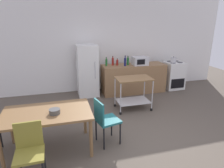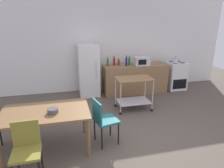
% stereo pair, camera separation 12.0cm
% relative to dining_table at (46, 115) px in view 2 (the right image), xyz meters
% --- Properties ---
extents(ground_plane, '(12.00, 12.00, 0.00)m').
position_rel_dining_table_xyz_m(ground_plane, '(1.63, -0.15, -0.67)').
color(ground_plane, brown).
extents(back_wall, '(8.40, 0.12, 2.90)m').
position_rel_dining_table_xyz_m(back_wall, '(1.63, 3.05, 0.78)').
color(back_wall, white).
rests_on(back_wall, ground_plane).
extents(kitchen_counter, '(2.00, 0.64, 0.90)m').
position_rel_dining_table_xyz_m(kitchen_counter, '(2.53, 2.45, -0.22)').
color(kitchen_counter, olive).
rests_on(kitchen_counter, ground_plane).
extents(dining_table, '(1.50, 0.90, 0.75)m').
position_rel_dining_table_xyz_m(dining_table, '(0.00, 0.00, 0.00)').
color(dining_table, brown).
rests_on(dining_table, ground_plane).
extents(chair_teal, '(0.48, 0.48, 0.89)m').
position_rel_dining_table_xyz_m(chair_teal, '(1.00, -0.07, -0.15)').
color(chair_teal, '#1E666B').
rests_on(chair_teal, ground_plane).
extents(chair_olive, '(0.41, 0.41, 0.89)m').
position_rel_dining_table_xyz_m(chair_olive, '(-0.23, -0.67, -0.15)').
color(chair_olive, olive).
rests_on(chair_olive, ground_plane).
extents(stove_oven, '(0.60, 0.61, 0.92)m').
position_rel_dining_table_xyz_m(stove_oven, '(3.98, 2.47, -0.22)').
color(stove_oven, white).
rests_on(stove_oven, ground_plane).
extents(refrigerator, '(0.60, 0.63, 1.55)m').
position_rel_dining_table_xyz_m(refrigerator, '(1.08, 2.55, 0.10)').
color(refrigerator, white).
rests_on(refrigerator, ground_plane).
extents(kitchen_cart, '(0.91, 0.57, 0.85)m').
position_rel_dining_table_xyz_m(kitchen_cart, '(2.06, 1.24, -0.10)').
color(kitchen_cart, brown).
rests_on(kitchen_cart, ground_plane).
extents(bottle_hot_sauce, '(0.06, 0.06, 0.27)m').
position_rel_dining_table_xyz_m(bottle_hot_sauce, '(1.66, 2.52, 0.34)').
color(bottle_hot_sauce, '#1E6628').
rests_on(bottle_hot_sauce, kitchen_counter).
extents(bottle_sesame_oil, '(0.07, 0.07, 0.29)m').
position_rel_dining_table_xyz_m(bottle_sesame_oil, '(1.87, 2.54, 0.35)').
color(bottle_sesame_oil, maroon).
rests_on(bottle_sesame_oil, kitchen_counter).
extents(bottle_sparkling_water, '(0.07, 0.07, 0.21)m').
position_rel_dining_table_xyz_m(bottle_sparkling_water, '(2.00, 2.51, 0.32)').
color(bottle_sparkling_water, maroon).
rests_on(bottle_sparkling_water, kitchen_counter).
extents(bottle_soda, '(0.07, 0.07, 0.32)m').
position_rel_dining_table_xyz_m(bottle_soda, '(2.20, 2.37, 0.36)').
color(bottle_soda, navy).
rests_on(bottle_soda, kitchen_counter).
extents(bottle_olive_oil, '(0.07, 0.07, 0.28)m').
position_rel_dining_table_xyz_m(bottle_olive_oil, '(2.34, 2.49, 0.35)').
color(bottle_olive_oil, '#1E6628').
rests_on(bottle_olive_oil, kitchen_counter).
extents(microwave, '(0.46, 0.35, 0.26)m').
position_rel_dining_table_xyz_m(microwave, '(2.70, 2.37, 0.36)').
color(microwave, silver).
rests_on(microwave, kitchen_counter).
extents(fruit_bowl, '(0.18, 0.18, 0.08)m').
position_rel_dining_table_xyz_m(fruit_bowl, '(0.13, -0.10, 0.12)').
color(fruit_bowl, '#4C4C4C').
rests_on(fruit_bowl, dining_table).
extents(kettle, '(0.24, 0.17, 0.19)m').
position_rel_dining_table_xyz_m(kettle, '(3.86, 2.37, 0.33)').
color(kettle, silver).
rests_on(kettle, stove_oven).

